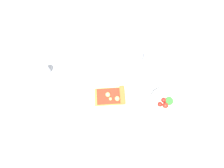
# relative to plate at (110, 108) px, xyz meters

# --- Properties ---
(ground_plane) EXTENTS (2.40, 2.40, 0.00)m
(ground_plane) POSITION_rel_plate_xyz_m (0.03, 0.03, -0.01)
(ground_plane) COLOR silver
(ground_plane) RESTS_ON ground
(plate) EXTENTS (0.24, 0.24, 0.01)m
(plate) POSITION_rel_plate_xyz_m (0.00, 0.00, 0.00)
(plate) COLOR white
(plate) RESTS_ON ground_plane
(pizza_slice_main) EXTENTS (0.14, 0.11, 0.03)m
(pizza_slice_main) POSITION_rel_plate_xyz_m (0.02, 0.04, 0.01)
(pizza_slice_main) COLOR gold
(pizza_slice_main) RESTS_ON plate
(salad_bowl) EXTENTS (0.10, 0.10, 0.08)m
(salad_bowl) POSITION_rel_plate_xyz_m (0.20, -0.05, 0.03)
(salad_bowl) COLOR white
(salad_bowl) RESTS_ON ground_plane
(soda_glass) EXTENTS (0.08, 0.08, 0.14)m
(soda_glass) POSITION_rel_plate_xyz_m (0.16, 0.16, 0.06)
(soda_glass) COLOR silver
(soda_glass) RESTS_ON ground_plane
(pepper_shaker) EXTENTS (0.03, 0.03, 0.07)m
(pepper_shaker) POSITION_rel_plate_xyz_m (-0.20, 0.25, 0.03)
(pepper_shaker) COLOR silver
(pepper_shaker) RESTS_ON ground_plane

